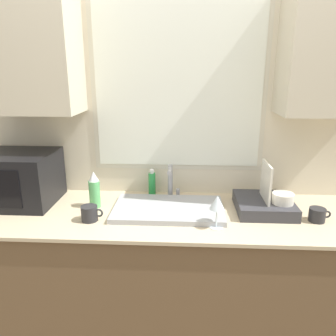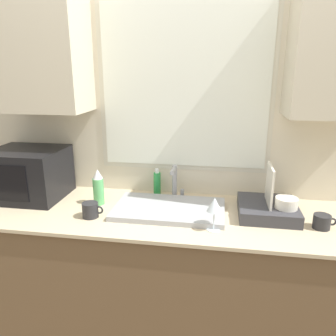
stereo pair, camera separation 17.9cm
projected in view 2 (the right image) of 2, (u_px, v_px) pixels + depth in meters
The scene contains 11 objects.
countertop at pixel (176, 279), 2.03m from camera, with size 2.49×0.69×0.89m.
wall_back at pixel (184, 116), 2.05m from camera, with size 6.00×0.38×2.60m.
sink_basin at pixel (169, 209), 1.91m from camera, with size 0.64×0.38×0.03m.
faucet at pixel (175, 180), 2.08m from camera, with size 0.08×0.14×0.22m.
microwave at pixel (28, 174), 2.10m from camera, with size 0.45×0.40×0.32m.
dish_rack at pixel (269, 207), 1.85m from camera, with size 0.32×0.34×0.29m.
spray_bottle at pixel (98, 188), 1.99m from camera, with size 0.07×0.07×0.22m.
soap_bottle at pixel (157, 183), 2.16m from camera, with size 0.05×0.05×0.18m.
mug_near_sink at pixel (91, 210), 1.83m from camera, with size 0.12×0.09×0.09m.
wine_glass at pixel (214, 206), 1.66m from camera, with size 0.08×0.08×0.18m.
mug_by_rack at pixel (322, 222), 1.70m from camera, with size 0.12×0.09×0.08m.
Camera 2 is at (0.23, -1.40, 1.69)m, focal length 35.00 mm.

